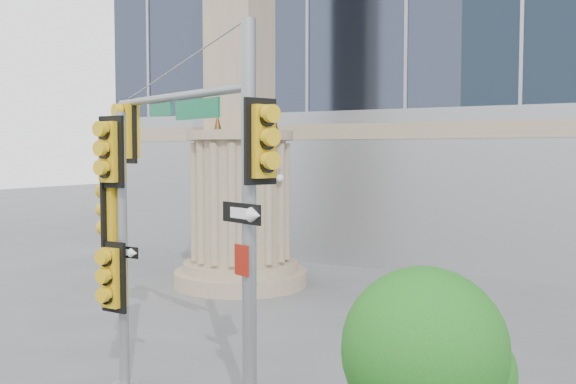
% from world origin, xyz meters
% --- Properties ---
extents(monument, '(4.40, 4.40, 16.60)m').
position_xyz_m(monument, '(-6.00, 9.00, 5.52)').
color(monument, gray).
rests_on(monument, ground).
extents(main_signal_pole, '(4.81, 2.31, 6.55)m').
position_xyz_m(main_signal_pole, '(-1.25, 0.41, 4.06)').
color(main_signal_pole, slate).
rests_on(main_signal_pole, ground).
extents(secondary_signal_pole, '(0.88, 0.69, 5.14)m').
position_xyz_m(secondary_signal_pole, '(-2.96, -0.11, 3.02)').
color(secondary_signal_pole, slate).
rests_on(secondary_signal_pole, ground).
extents(street_tree, '(1.99, 1.94, 3.10)m').
position_xyz_m(street_tree, '(3.26, -1.67, 2.04)').
color(street_tree, gray).
rests_on(street_tree, ground).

